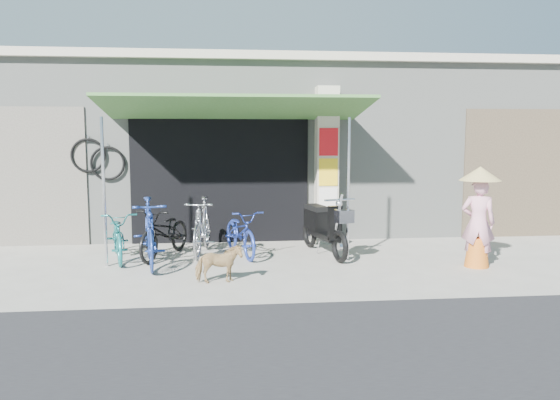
{
  "coord_description": "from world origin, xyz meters",
  "views": [
    {
      "loc": [
        -1.11,
        -7.98,
        2.06
      ],
      "look_at": [
        -0.2,
        1.0,
        1.0
      ],
      "focal_mm": 35.0,
      "sensor_mm": 36.0,
      "label": 1
    }
  ],
  "objects": [
    {
      "name": "bike_black",
      "position": [
        -2.13,
        1.32,
        0.43
      ],
      "size": [
        1.13,
        1.73,
        0.86
      ],
      "primitive_type": "imported",
      "rotation": [
        0.0,
        0.0,
        -0.38
      ],
      "color": "black",
      "rests_on": "ground"
    },
    {
      "name": "bike_blue",
      "position": [
        -2.32,
        0.72,
        0.54
      ],
      "size": [
        0.81,
        1.85,
        1.08
      ],
      "primitive_type": "imported",
      "rotation": [
        0.0,
        0.0,
        0.17
      ],
      "color": "navy",
      "rests_on": "ground"
    },
    {
      "name": "bike_silver",
      "position": [
        -1.51,
        1.48,
        0.5
      ],
      "size": [
        0.67,
        1.7,
        1.0
      ],
      "primitive_type": "imported",
      "rotation": [
        0.0,
        0.0,
        -0.12
      ],
      "color": "silver",
      "rests_on": "ground"
    },
    {
      "name": "neighbour_left",
      "position": [
        -5.0,
        2.59,
        1.3
      ],
      "size": [
        2.6,
        0.06,
        2.6
      ],
      "primitive_type": "cube",
      "color": "#6B665B",
      "rests_on": "ground"
    },
    {
      "name": "bike_navy",
      "position": [
        -0.85,
        1.34,
        0.41
      ],
      "size": [
        0.94,
        1.64,
        0.81
      ],
      "primitive_type": "imported",
      "rotation": [
        0.0,
        0.0,
        0.28
      ],
      "color": "navy",
      "rests_on": "ground"
    },
    {
      "name": "awning",
      "position": [
        -0.9,
        1.63,
        2.51
      ],
      "size": [
        4.6,
        1.88,
        2.72
      ],
      "color": "#39692F",
      "rests_on": "ground"
    },
    {
      "name": "bike_teal",
      "position": [
        -2.89,
        1.19,
        0.42
      ],
      "size": [
        0.92,
        1.68,
        0.83
      ],
      "primitive_type": "imported",
      "rotation": [
        0.0,
        0.0,
        0.24
      ],
      "color": "#176868",
      "rests_on": "ground"
    },
    {
      "name": "bicycle_shop",
      "position": [
        -0.0,
        5.09,
        1.83
      ],
      "size": [
        12.3,
        5.3,
        3.66
      ],
      "color": "gray",
      "rests_on": "ground"
    },
    {
      "name": "shop_pillar",
      "position": [
        0.85,
        2.45,
        1.5
      ],
      "size": [
        0.42,
        0.44,
        3.0
      ],
      "color": "beige",
      "rests_on": "ground"
    },
    {
      "name": "nun",
      "position": [
        2.85,
        0.13,
        0.8
      ],
      "size": [
        0.64,
        0.64,
        1.59
      ],
      "rotation": [
        0.0,
        0.0,
        2.77
      ],
      "color": "pink",
      "rests_on": "ground"
    },
    {
      "name": "neighbour_right",
      "position": [
        5.0,
        2.59,
        1.3
      ],
      "size": [
        2.6,
        0.06,
        2.6
      ],
      "primitive_type": "cube",
      "color": "brown",
      "rests_on": "ground"
    },
    {
      "name": "street_dog",
      "position": [
        -1.21,
        -0.43,
        0.27
      ],
      "size": [
        0.68,
        0.38,
        0.55
      ],
      "primitive_type": "imported",
      "rotation": [
        0.0,
        0.0,
        1.7
      ],
      "color": "tan",
      "rests_on": "ground"
    },
    {
      "name": "ground",
      "position": [
        0.0,
        0.0,
        0.0
      ],
      "size": [
        80.0,
        80.0,
        0.0
      ],
      "primitive_type": "plane",
      "color": "#9D988E",
      "rests_on": "ground"
    },
    {
      "name": "moped",
      "position": [
        0.58,
        1.3,
        0.48
      ],
      "size": [
        0.67,
        1.83,
        1.05
      ],
      "rotation": [
        0.0,
        0.0,
        0.23
      ],
      "color": "black",
      "rests_on": "ground"
    }
  ]
}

